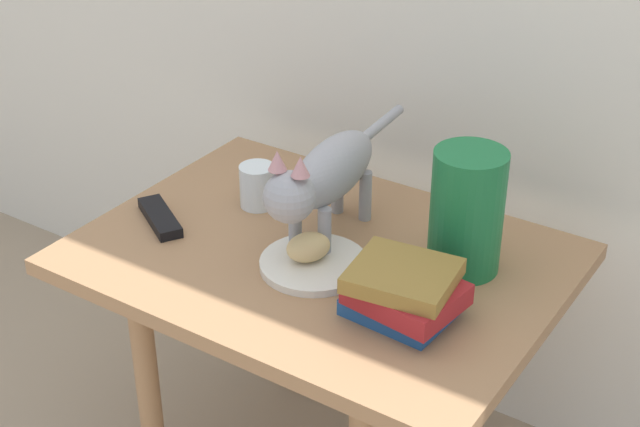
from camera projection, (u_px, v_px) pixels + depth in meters
The scene contains 8 objects.
side_table at pixel (320, 287), 1.73m from camera, with size 0.85×0.62×0.57m.
plate at pixel (314, 264), 1.65m from camera, with size 0.19×0.19×0.01m, color silver.
bread_roll at pixel (308, 247), 1.63m from camera, with size 0.08×0.06×0.05m, color #E0BC7A.
cat at pixel (325, 176), 1.67m from camera, with size 0.11×0.48×0.23m.
book_stack at pixel (404, 292), 1.50m from camera, with size 0.19×0.17×0.09m.
green_vase at pixel (467, 212), 1.60m from camera, with size 0.13×0.13×0.22m, color #196B38.
candle_jar at pixel (258, 188), 1.83m from camera, with size 0.07×0.07×0.08m.
tv_remote at pixel (160, 217), 1.78m from camera, with size 0.15×0.04×0.02m, color black.
Camera 1 is at (0.79, -1.20, 1.47)m, focal length 52.76 mm.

